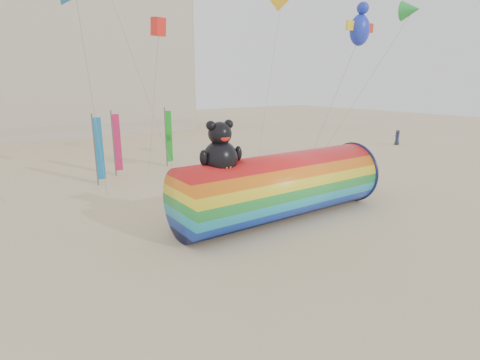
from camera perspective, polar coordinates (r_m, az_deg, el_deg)
ground at (r=18.64m, az=1.40°, el=-8.34°), size 160.00×160.00×0.00m
windsock_assembly at (r=20.53m, az=6.25°, el=-0.68°), size 12.32×3.75×5.68m
kite_handler at (r=27.83m, az=16.64°, el=0.45°), size 0.57×0.39×1.50m
fabric_bundle at (r=27.53m, az=17.76°, el=-1.04°), size 2.62×1.35×0.41m
festival_banners at (r=31.28m, az=-16.41°, el=5.50°), size 7.46×3.14×5.20m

